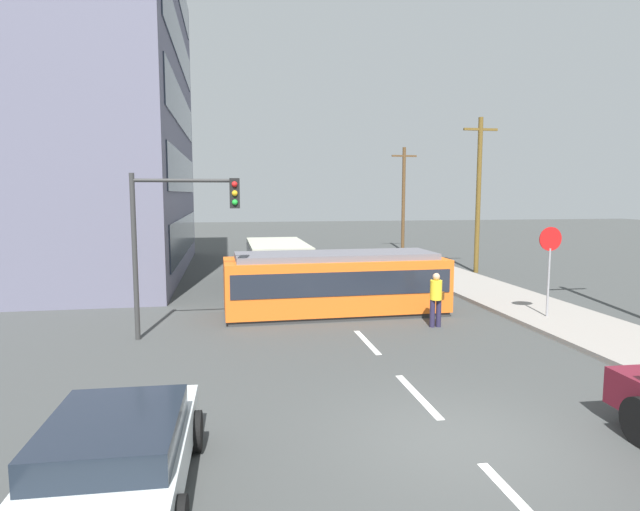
{
  "coord_description": "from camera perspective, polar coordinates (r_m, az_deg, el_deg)",
  "views": [
    {
      "loc": [
        -3.74,
        -7.96,
        4.07
      ],
      "look_at": [
        -0.85,
        8.68,
        2.12
      ],
      "focal_mm": 30.13,
      "sensor_mm": 36.0,
      "label": 1
    }
  ],
  "objects": [
    {
      "name": "lane_stripe_3",
      "position": [
        24.22,
        -0.84,
        -3.07
      ],
      "size": [
        0.16,
        2.4,
        0.01
      ],
      "primitive_type": "cube",
      "color": "silver",
      "rests_on": "ground"
    },
    {
      "name": "lane_stripe_0",
      "position": [
        8.13,
        20.98,
        -23.87
      ],
      "size": [
        0.16,
        2.4,
        0.01
      ],
      "primitive_type": "cube",
      "color": "silver",
      "rests_on": "ground"
    },
    {
      "name": "city_bus",
      "position": [
        24.15,
        -4.55,
        -0.51
      ],
      "size": [
        2.56,
        5.87,
        1.9
      ],
      "color": "beige",
      "rests_on": "ground"
    },
    {
      "name": "utility_pole_mid",
      "position": [
        28.7,
        16.48,
        6.43
      ],
      "size": [
        1.8,
        0.24,
        7.88
      ],
      "color": "brown",
      "rests_on": "ground"
    },
    {
      "name": "lane_stripe_4",
      "position": [
        30.09,
        -2.63,
        -1.17
      ],
      "size": [
        0.16,
        2.4,
        0.01
      ],
      "primitive_type": "cube",
      "color": "silver",
      "rests_on": "ground"
    },
    {
      "name": "sidewalk_curb_right",
      "position": [
        17.94,
        26.66,
        -6.99
      ],
      "size": [
        3.2,
        36.0,
        0.14
      ],
      "primitive_type": "cube",
      "color": "gray",
      "rests_on": "ground"
    },
    {
      "name": "streetcar_tram",
      "position": [
        18.19,
        1.65,
        -2.85
      ],
      "size": [
        7.48,
        2.7,
        2.09
      ],
      "color": "orange",
      "rests_on": "ground"
    },
    {
      "name": "pedestrian_crossing",
      "position": [
        16.78,
        12.22,
        -4.29
      ],
      "size": [
        0.5,
        0.36,
        1.67
      ],
      "color": "#26213D",
      "rests_on": "ground"
    },
    {
      "name": "parked_sedan_near",
      "position": [
        8.05,
        -20.76,
        -19.2
      ],
      "size": [
        2.09,
        4.1,
        1.19
      ],
      "color": "silver",
      "rests_on": "ground"
    },
    {
      "name": "lane_stripe_1",
      "position": [
        11.39,
        10.32,
        -14.42
      ],
      "size": [
        0.16,
        2.4,
        0.01
      ],
      "primitive_type": "cube",
      "color": "silver",
      "rests_on": "ground"
    },
    {
      "name": "lane_stripe_2",
      "position": [
        15.01,
        5.0,
        -9.13
      ],
      "size": [
        0.16,
        2.4,
        0.01
      ],
      "primitive_type": "cube",
      "color": "silver",
      "rests_on": "ground"
    },
    {
      "name": "stop_sign",
      "position": [
        18.53,
        23.22,
        0.25
      ],
      "size": [
        0.76,
        0.07,
        2.88
      ],
      "color": "gray",
      "rests_on": "sidewalk_curb_right"
    },
    {
      "name": "corner_building",
      "position": [
        30.68,
        -29.7,
        13.11
      ],
      "size": [
        15.74,
        17.9,
        16.0
      ],
      "color": "slate",
      "rests_on": "ground"
    },
    {
      "name": "traffic_light_mast",
      "position": [
        15.4,
        -14.73,
        3.42
      ],
      "size": [
        2.96,
        0.33,
        4.63
      ],
      "color": "#333333",
      "rests_on": "ground"
    },
    {
      "name": "ground_plane",
      "position": [
        18.79,
        1.86,
        -5.91
      ],
      "size": [
        120.0,
        120.0,
        0.0
      ],
      "primitive_type": "plane",
      "color": "#3D403F"
    },
    {
      "name": "utility_pole_far",
      "position": [
        38.68,
        8.85,
        6.16
      ],
      "size": [
        1.8,
        0.24,
        7.3
      ],
      "color": "brown",
      "rests_on": "ground"
    }
  ]
}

